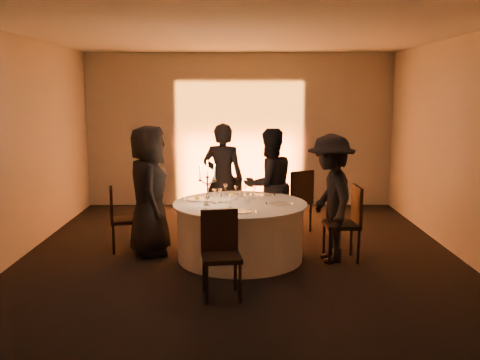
{
  "coord_description": "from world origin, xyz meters",
  "views": [
    {
      "loc": [
        -0.02,
        -7.01,
        2.23
      ],
      "look_at": [
        0.0,
        0.2,
        1.05
      ],
      "focal_mm": 40.0,
      "sensor_mm": 36.0,
      "label": 1
    }
  ],
  "objects_px": {
    "guest_back_right": "(269,185)",
    "coffee_cup": "(207,203)",
    "guest_left": "(149,191)",
    "chair_right": "(348,218)",
    "banquet_table": "(240,231)",
    "chair_front": "(221,248)",
    "chair_left": "(119,215)",
    "chair_back_left": "(230,201)",
    "candelabra": "(208,187)",
    "guest_right": "(331,198)",
    "chair_back_right": "(297,197)",
    "guest_back_left": "(223,179)"
  },
  "relations": [
    {
      "from": "chair_back_left",
      "to": "candelabra",
      "type": "distance_m",
      "value": 1.45
    },
    {
      "from": "guest_left",
      "to": "guest_back_left",
      "type": "height_order",
      "value": "guest_left"
    },
    {
      "from": "chair_front",
      "to": "guest_back_right",
      "type": "distance_m",
      "value": 2.37
    },
    {
      "from": "chair_front",
      "to": "guest_back_left",
      "type": "distance_m",
      "value": 2.61
    },
    {
      "from": "banquet_table",
      "to": "guest_right",
      "type": "xyz_separation_m",
      "value": [
        1.2,
        -0.09,
        0.47
      ]
    },
    {
      "from": "candelabra",
      "to": "guest_back_left",
      "type": "bearing_deg",
      "value": 81.83
    },
    {
      "from": "guest_back_right",
      "to": "candelabra",
      "type": "bearing_deg",
      "value": 19.2
    },
    {
      "from": "chair_front",
      "to": "guest_left",
      "type": "height_order",
      "value": "guest_left"
    },
    {
      "from": "guest_back_left",
      "to": "guest_right",
      "type": "bearing_deg",
      "value": 148.75
    },
    {
      "from": "candelabra",
      "to": "chair_back_right",
      "type": "bearing_deg",
      "value": 44.42
    },
    {
      "from": "guest_right",
      "to": "chair_back_right",
      "type": "bearing_deg",
      "value": -174.21
    },
    {
      "from": "chair_back_right",
      "to": "guest_back_left",
      "type": "distance_m",
      "value": 1.24
    },
    {
      "from": "banquet_table",
      "to": "chair_right",
      "type": "distance_m",
      "value": 1.46
    },
    {
      "from": "chair_back_right",
      "to": "guest_left",
      "type": "height_order",
      "value": "guest_left"
    },
    {
      "from": "chair_right",
      "to": "banquet_table",
      "type": "bearing_deg",
      "value": -95.37
    },
    {
      "from": "chair_front",
      "to": "guest_back_right",
      "type": "height_order",
      "value": "guest_back_right"
    },
    {
      "from": "guest_back_left",
      "to": "coffee_cup",
      "type": "height_order",
      "value": "guest_back_left"
    },
    {
      "from": "guest_right",
      "to": "coffee_cup",
      "type": "distance_m",
      "value": 1.64
    },
    {
      "from": "chair_right",
      "to": "guest_back_right",
      "type": "distance_m",
      "value": 1.44
    },
    {
      "from": "guest_left",
      "to": "chair_right",
      "type": "bearing_deg",
      "value": -106.67
    },
    {
      "from": "chair_left",
      "to": "chair_back_left",
      "type": "distance_m",
      "value": 1.87
    },
    {
      "from": "chair_back_left",
      "to": "coffee_cup",
      "type": "height_order",
      "value": "chair_back_left"
    },
    {
      "from": "coffee_cup",
      "to": "chair_left",
      "type": "bearing_deg",
      "value": 157.45
    },
    {
      "from": "guest_back_left",
      "to": "candelabra",
      "type": "bearing_deg",
      "value": 93.59
    },
    {
      "from": "guest_left",
      "to": "guest_right",
      "type": "relative_size",
      "value": 1.05
    },
    {
      "from": "guest_back_right",
      "to": "coffee_cup",
      "type": "xyz_separation_m",
      "value": [
        -0.89,
        -1.08,
        -0.06
      ]
    },
    {
      "from": "guest_left",
      "to": "candelabra",
      "type": "distance_m",
      "value": 0.84
    },
    {
      "from": "coffee_cup",
      "to": "chair_back_left",
      "type": "bearing_deg",
      "value": 79.63
    },
    {
      "from": "chair_right",
      "to": "guest_left",
      "type": "relative_size",
      "value": 0.56
    },
    {
      "from": "guest_left",
      "to": "chair_left",
      "type": "bearing_deg",
      "value": 61.65
    },
    {
      "from": "guest_left",
      "to": "guest_right",
      "type": "height_order",
      "value": "guest_left"
    },
    {
      "from": "chair_front",
      "to": "guest_back_right",
      "type": "bearing_deg",
      "value": 65.12
    },
    {
      "from": "guest_back_right",
      "to": "candelabra",
      "type": "distance_m",
      "value": 1.25
    },
    {
      "from": "banquet_table",
      "to": "guest_left",
      "type": "xyz_separation_m",
      "value": [
        -1.26,
        0.23,
        0.51
      ]
    },
    {
      "from": "chair_right",
      "to": "guest_back_right",
      "type": "bearing_deg",
      "value": -137.94
    },
    {
      "from": "chair_back_right",
      "to": "guest_back_left",
      "type": "relative_size",
      "value": 0.57
    },
    {
      "from": "chair_back_left",
      "to": "chair_left",
      "type": "bearing_deg",
      "value": 39.28
    },
    {
      "from": "chair_back_left",
      "to": "guest_back_right",
      "type": "distance_m",
      "value": 0.84
    },
    {
      "from": "banquet_table",
      "to": "chair_front",
      "type": "distance_m",
      "value": 1.35
    },
    {
      "from": "chair_left",
      "to": "chair_back_right",
      "type": "bearing_deg",
      "value": -82.37
    },
    {
      "from": "chair_back_right",
      "to": "guest_right",
      "type": "xyz_separation_m",
      "value": [
        0.27,
        -1.49,
        0.28
      ]
    },
    {
      "from": "banquet_table",
      "to": "guest_back_right",
      "type": "height_order",
      "value": "guest_back_right"
    },
    {
      "from": "coffee_cup",
      "to": "candelabra",
      "type": "xyz_separation_m",
      "value": [
        0.0,
        0.21,
        0.17
      ]
    },
    {
      "from": "chair_right",
      "to": "coffee_cup",
      "type": "distance_m",
      "value": 1.9
    },
    {
      "from": "guest_back_left",
      "to": "candelabra",
      "type": "height_order",
      "value": "guest_back_left"
    },
    {
      "from": "chair_front",
      "to": "chair_back_right",
      "type": "bearing_deg",
      "value": 58.68
    },
    {
      "from": "coffee_cup",
      "to": "candelabra",
      "type": "relative_size",
      "value": 0.19
    },
    {
      "from": "guest_right",
      "to": "candelabra",
      "type": "bearing_deg",
      "value": -99.91
    },
    {
      "from": "coffee_cup",
      "to": "candelabra",
      "type": "height_order",
      "value": "candelabra"
    },
    {
      "from": "chair_left",
      "to": "guest_back_left",
      "type": "bearing_deg",
      "value": -71.9
    }
  ]
}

